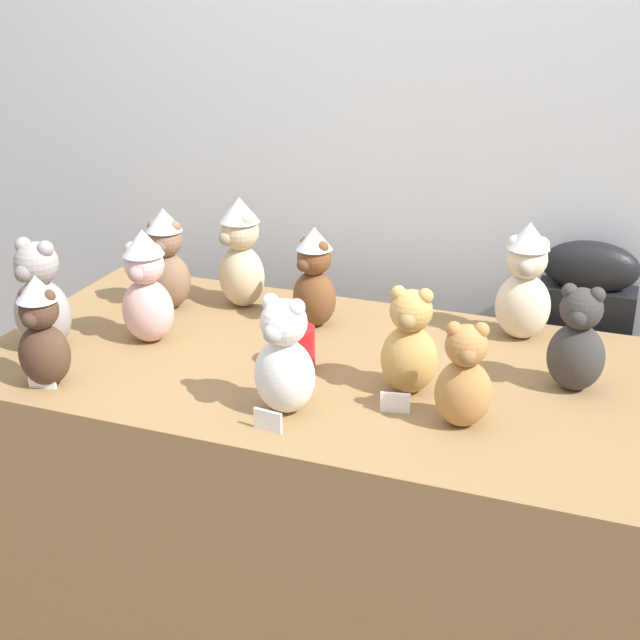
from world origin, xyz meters
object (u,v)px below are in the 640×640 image
(instrument_case, at_px, (574,395))
(teddy_bear_snow, at_px, (284,359))
(teddy_bear_blush, at_px, (146,288))
(teddy_bear_mocha, at_px, (166,260))
(teddy_bear_caramel, at_px, (464,378))
(teddy_bear_cream, at_px, (525,283))
(teddy_bear_ash, at_px, (41,298))
(display_table, at_px, (320,489))
(teddy_bear_chestnut, at_px, (314,278))
(teddy_bear_sand, at_px, (241,254))
(teddy_bear_honey, at_px, (410,344))
(teddy_bear_charcoal, at_px, (577,342))
(teddy_bear_cocoa, at_px, (42,332))
(party_cup_red, at_px, (300,347))

(instrument_case, bearing_deg, teddy_bear_snow, -124.91)
(teddy_bear_blush, height_order, teddy_bear_mocha, teddy_bear_blush)
(instrument_case, xyz_separation_m, teddy_bear_caramel, (-0.20, -0.79, 0.39))
(teddy_bear_cream, distance_m, teddy_bear_ash, 1.30)
(display_table, bearing_deg, teddy_bear_ash, -166.85)
(teddy_bear_blush, xyz_separation_m, teddy_bear_mocha, (-0.07, 0.23, -0.01))
(teddy_bear_chestnut, height_order, teddy_bear_snow, teddy_bear_chestnut)
(teddy_bear_cream, bearing_deg, teddy_bear_blush, -163.90)
(teddy_bear_mocha, height_order, teddy_bear_chestnut, teddy_bear_mocha)
(teddy_bear_chestnut, distance_m, teddy_bear_sand, 0.27)
(display_table, relative_size, teddy_bear_honey, 6.57)
(display_table, bearing_deg, teddy_bear_charcoal, 6.77)
(display_table, bearing_deg, teddy_bear_honey, -16.87)
(teddy_bear_caramel, height_order, teddy_bear_cream, teddy_bear_cream)
(teddy_bear_caramel, bearing_deg, teddy_bear_cocoa, 172.87)
(teddy_bear_chestnut, height_order, party_cup_red, teddy_bear_chestnut)
(teddy_bear_sand, bearing_deg, teddy_bear_caramel, -1.19)
(teddy_bear_sand, bearing_deg, teddy_bear_mocha, -123.92)
(teddy_bear_honey, xyz_separation_m, teddy_bear_chestnut, (-0.36, 0.31, 0.02))
(teddy_bear_charcoal, distance_m, teddy_bear_cocoa, 1.30)
(teddy_bear_caramel, height_order, teddy_bear_ash, teddy_bear_ash)
(teddy_bear_honey, xyz_separation_m, teddy_bear_cream, (0.21, 0.42, 0.04))
(teddy_bear_caramel, relative_size, teddy_bear_ash, 0.82)
(teddy_bear_cocoa, bearing_deg, party_cup_red, 24.19)
(teddy_bear_honey, bearing_deg, teddy_bear_charcoal, 19.46)
(instrument_case, distance_m, teddy_bear_honey, 0.86)
(teddy_bear_blush, xyz_separation_m, party_cup_red, (0.45, -0.01, -0.10))
(teddy_bear_honey, distance_m, teddy_bear_sand, 0.72)
(teddy_bear_honey, relative_size, party_cup_red, 2.47)
(teddy_bear_snow, height_order, teddy_bear_caramel, teddy_bear_snow)
(display_table, bearing_deg, teddy_bear_snow, -87.11)
(teddy_bear_mocha, relative_size, teddy_bear_snow, 1.07)
(teddy_bear_snow, distance_m, teddy_bear_caramel, 0.41)
(teddy_bear_cream, relative_size, teddy_bear_sand, 0.99)
(teddy_bear_charcoal, bearing_deg, teddy_bear_mocha, 177.59)
(teddy_bear_ash, bearing_deg, teddy_bear_honey, 9.01)
(teddy_bear_ash, relative_size, teddy_bear_cocoa, 1.07)
(teddy_bear_mocha, distance_m, party_cup_red, 0.58)
(teddy_bear_honey, height_order, teddy_bear_cocoa, teddy_bear_cocoa)
(teddy_bear_sand, bearing_deg, teddy_bear_charcoal, 18.70)
(teddy_bear_snow, distance_m, teddy_bear_cocoa, 0.61)
(teddy_bear_blush, bearing_deg, teddy_bear_ash, -152.78)
(teddy_bear_cream, bearing_deg, teddy_bear_caramel, -100.74)
(teddy_bear_chestnut, xyz_separation_m, teddy_bear_charcoal, (0.74, -0.15, -0.02))
(teddy_bear_honey, relative_size, teddy_bear_charcoal, 1.00)
(teddy_bear_caramel, relative_size, teddy_bear_charcoal, 0.93)
(display_table, height_order, teddy_bear_sand, teddy_bear_sand)
(teddy_bear_chestnut, relative_size, teddy_bear_sand, 0.87)
(instrument_case, relative_size, party_cup_red, 9.13)
(teddy_bear_mocha, height_order, teddy_bear_cream, teddy_bear_cream)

